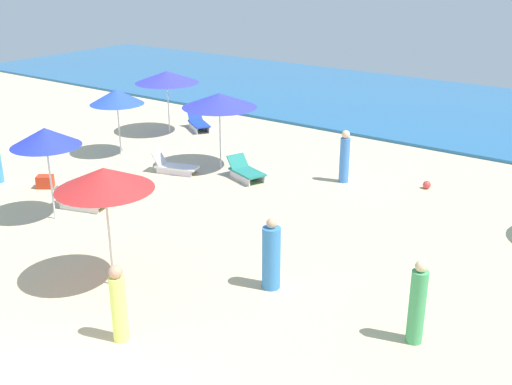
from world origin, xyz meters
The scene contains 16 objects.
ocean centered at (0.00, 23.72, 0.06)m, with size 60.00×12.55×0.12m, color #24639B.
umbrella_0 centered at (-6.45, 5.33, 2.30)m, with size 1.84×1.84×2.55m.
lounge_chair_0_0 centered at (-6.50, 6.25, 0.23)m, with size 1.59×1.00×0.63m.
umbrella_2 centered at (-2.41, 3.79, 2.46)m, with size 2.06×2.06×2.70m.
umbrella_3 centered at (-9.94, 13.53, 2.24)m, with size 2.49×2.49×2.48m.
lounge_chair_3_0 centered at (-9.28, 14.54, 0.28)m, with size 1.55×1.29×0.71m.
umbrella_4 centered at (-9.34, 10.38, 2.10)m, with size 1.90×1.90×2.37m.
umbrella_7 centered at (-5.46, 11.28, 2.33)m, with size 2.45×2.45×2.56m.
lounge_chair_7_0 centered at (-4.15, 10.92, 0.27)m, with size 1.52×1.08×0.68m.
lounge_chair_7_1 centered at (-6.43, 10.04, 0.23)m, with size 1.59×0.96×0.69m.
beachgoer_1 centered at (-1.50, 12.55, 0.81)m, with size 0.37×0.37×1.68m.
beachgoer_2 centered at (0.45, 5.72, 0.75)m, with size 0.48×0.48×1.63m.
beachgoer_3 centered at (3.76, 5.63, 0.80)m, with size 0.42×0.42×1.68m.
beachgoer_4 centered at (-0.71, 2.46, 0.76)m, with size 0.42×0.42×1.56m.
beach_ball_0 centered at (0.87, 13.51, 0.12)m, with size 0.25×0.25×0.25m, color #E23E41.
cooler_box_1 centered at (-8.69, 6.67, 0.19)m, with size 0.48×0.37×0.38m, color red.
Camera 1 is at (7.21, -4.12, 6.81)m, focal length 43.90 mm.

